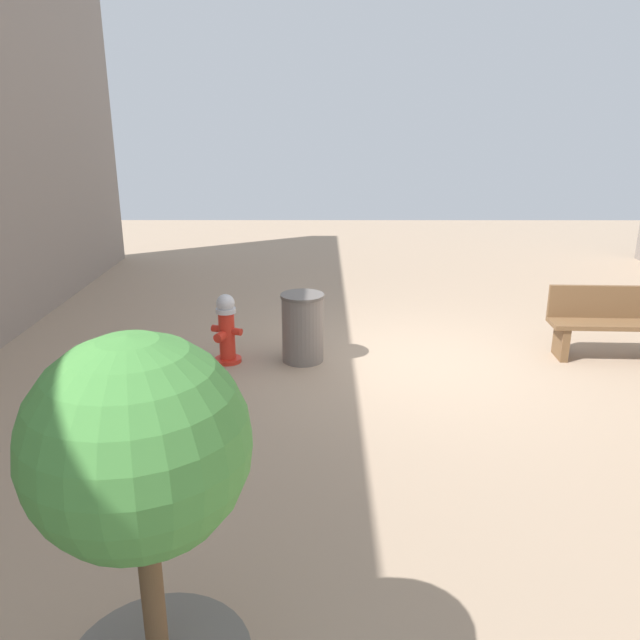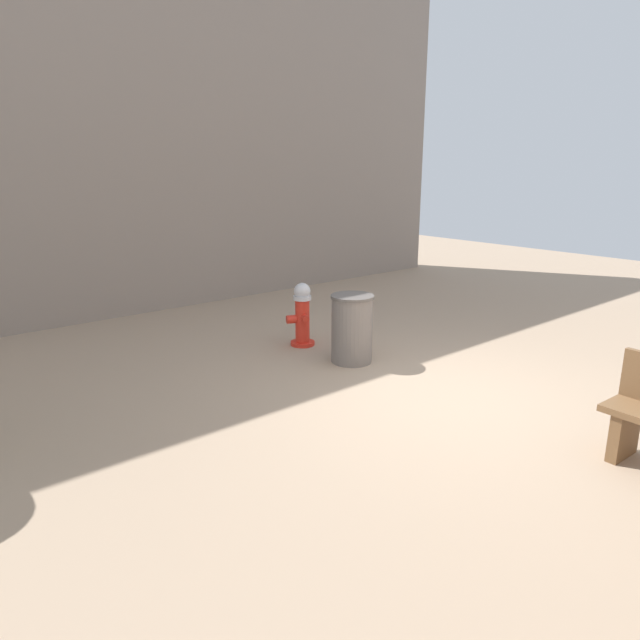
# 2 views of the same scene
# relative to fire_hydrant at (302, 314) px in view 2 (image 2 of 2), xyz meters

# --- Properties ---
(ground_plane) EXTENTS (23.40, 23.40, 0.00)m
(ground_plane) POSITION_rel_fire_hydrant_xyz_m (-2.55, -0.02, -0.46)
(ground_plane) COLOR tan
(building_facade_right) EXTENTS (0.70, 18.00, 7.16)m
(building_facade_right) POSITION_rel_fire_hydrant_xyz_m (3.59, 2.68, 3.12)
(building_facade_right) COLOR gray
(building_facade_right) RESTS_ON ground_plane
(fire_hydrant) EXTENTS (0.43, 0.41, 0.92)m
(fire_hydrant) POSITION_rel_fire_hydrant_xyz_m (0.00, 0.00, 0.00)
(fire_hydrant) COLOR red
(fire_hydrant) RESTS_ON ground_plane
(trash_bin) EXTENTS (0.57, 0.57, 0.91)m
(trash_bin) POSITION_rel_fire_hydrant_xyz_m (-0.99, -0.06, -0.01)
(trash_bin) COLOR slate
(trash_bin) RESTS_ON ground_plane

